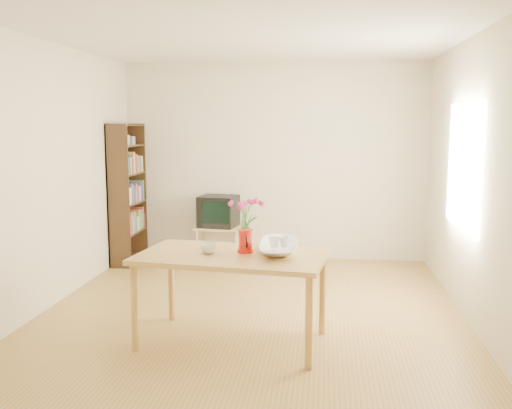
# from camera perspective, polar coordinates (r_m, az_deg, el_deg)

# --- Properties ---
(room) EXTENTS (4.50, 4.50, 4.50)m
(room) POSITION_cam_1_polar(r_m,az_deg,el_deg) (5.36, -0.07, 2.74)
(room) COLOR olive
(room) RESTS_ON ground
(table) EXTENTS (1.61, 1.05, 0.75)m
(table) POSITION_cam_1_polar(r_m,az_deg,el_deg) (4.68, -2.41, -5.85)
(table) COLOR #A37638
(table) RESTS_ON ground
(tv_stand) EXTENTS (0.60, 0.45, 0.46)m
(tv_stand) POSITION_cam_1_polar(r_m,az_deg,el_deg) (7.53, -3.75, -2.74)
(tv_stand) COLOR tan
(tv_stand) RESTS_ON ground
(bookshelf) EXTENTS (0.28, 0.70, 1.80)m
(bookshelf) POSITION_cam_1_polar(r_m,az_deg,el_deg) (7.55, -12.69, 0.59)
(bookshelf) COLOR black
(bookshelf) RESTS_ON ground
(pitcher) EXTENTS (0.13, 0.21, 0.20)m
(pitcher) POSITION_cam_1_polar(r_m,az_deg,el_deg) (4.70, -1.06, -3.75)
(pitcher) COLOR red
(pitcher) RESTS_ON table
(flowers) EXTENTS (0.22, 0.22, 0.31)m
(flowers) POSITION_cam_1_polar(r_m,az_deg,el_deg) (4.65, -1.08, -0.71)
(flowers) COLOR #DF3482
(flowers) RESTS_ON pitcher
(mug) EXTENTS (0.15, 0.15, 0.09)m
(mug) POSITION_cam_1_polar(r_m,az_deg,el_deg) (4.68, -4.75, -4.34)
(mug) COLOR white
(mug) RESTS_ON table
(bowl) EXTENTS (0.50, 0.50, 0.45)m
(bowl) POSITION_cam_1_polar(r_m,az_deg,el_deg) (4.70, 2.30, -2.04)
(bowl) COLOR white
(bowl) RESTS_ON table
(teacup_a) EXTENTS (0.11, 0.11, 0.07)m
(teacup_a) POSITION_cam_1_polar(r_m,az_deg,el_deg) (4.71, 1.81, -2.54)
(teacup_a) COLOR white
(teacup_a) RESTS_ON bowl
(teacup_b) EXTENTS (0.11, 0.11, 0.07)m
(teacup_b) POSITION_cam_1_polar(r_m,az_deg,el_deg) (4.72, 2.86, -2.51)
(teacup_b) COLOR white
(teacup_b) RESTS_ON bowl
(television) EXTENTS (0.52, 0.49, 0.40)m
(television) POSITION_cam_1_polar(r_m,az_deg,el_deg) (7.49, -3.75, -0.62)
(television) COLOR black
(television) RESTS_ON tv_stand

